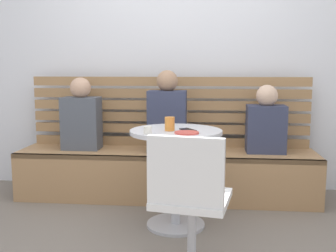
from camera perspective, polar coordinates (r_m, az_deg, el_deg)
name	(u,v)px	position (r m, az deg, el deg)	size (l,w,h in m)	color
back_wall	(171,41)	(4.02, 0.37, 11.98)	(5.20, 0.10, 2.90)	silver
booth_bench	(166,174)	(3.70, -0.28, -6.89)	(2.70, 0.52, 0.44)	#A87C51
booth_backrest	(169,111)	(3.84, 0.09, 2.10)	(2.65, 0.04, 0.67)	#9A7249
cafe_table	(176,159)	(2.98, 1.13, -4.76)	(0.68, 0.68, 0.74)	#ADADB2
white_chair	(190,203)	(2.21, 3.09, -10.96)	(0.46, 0.46, 0.85)	#ADADB2
person_adult	(167,116)	(3.58, -0.11, 1.48)	(0.34, 0.22, 0.73)	#333851
person_child_left	(266,123)	(3.66, 13.78, 0.41)	(0.34, 0.22, 0.60)	#333851
person_child_middle	(81,118)	(3.79, -12.23, 1.18)	(0.34, 0.22, 0.66)	#4C515B
cup_espresso_small	(148,130)	(2.75, -2.91, -0.59)	(0.06, 0.06, 0.06)	silver
cup_tumbler_orange	(170,124)	(2.89, 0.24, 0.30)	(0.07, 0.07, 0.10)	orange
plate_small	(187,133)	(2.78, 2.68, -0.96)	(0.17, 0.17, 0.01)	#DB4C42
phone_on_table	(188,130)	(2.92, 2.84, -0.54)	(0.07, 0.14, 0.01)	black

